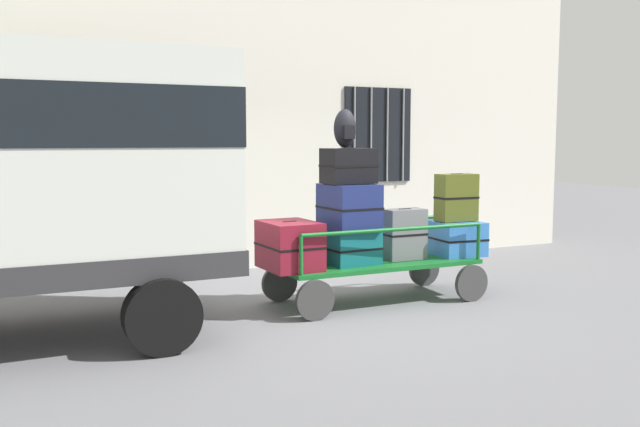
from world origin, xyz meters
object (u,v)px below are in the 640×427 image
at_px(suitcase_center_bottom, 404,234).
at_px(suitcase_midright_bottom, 455,238).
at_px(luggage_cart, 376,269).
at_px(suitcase_left_bottom, 290,245).
at_px(suitcase_midleft_middle, 349,207).
at_px(suitcase_midleft_top, 349,166).
at_px(suitcase_midleft_bottom, 347,247).
at_px(suitcase_midright_middle, 456,197).
at_px(backpack, 345,129).

distance_m(suitcase_center_bottom, suitcase_midright_bottom, 0.76).
bearing_deg(luggage_cart, suitcase_left_bottom, -178.09).
distance_m(suitcase_midleft_middle, suitcase_midleft_top, 0.48).
bearing_deg(luggage_cart, suitcase_midleft_bottom, 177.18).
height_order(suitcase_midleft_top, suitcase_midright_bottom, suitcase_midleft_top).
bearing_deg(suitcase_midright_middle, suitcase_midleft_top, 178.97).
bearing_deg(suitcase_midleft_top, suitcase_midleft_bottom, 90.00).
bearing_deg(suitcase_midleft_middle, suitcase_midleft_bottom, 90.00).
height_order(suitcase_midleft_middle, suitcase_midright_bottom, suitcase_midleft_middle).
xyz_separation_m(suitcase_center_bottom, backpack, (-0.78, 0.07, 1.26)).
distance_m(luggage_cart, suitcase_midleft_bottom, 0.47).
height_order(luggage_cart, suitcase_midleft_middle, suitcase_midleft_middle).
height_order(luggage_cart, suitcase_midleft_top, suitcase_midleft_top).
height_order(suitcase_left_bottom, backpack, backpack).
xyz_separation_m(suitcase_midleft_top, suitcase_midright_middle, (1.51, -0.03, -0.42)).
distance_m(suitcase_left_bottom, suitcase_midleft_top, 1.15).
bearing_deg(luggage_cart, suitcase_center_bottom, -5.29).
height_order(suitcase_midleft_bottom, suitcase_midright_middle, suitcase_midright_middle).
bearing_deg(suitcase_midright_bottom, suitcase_midleft_top, 179.26).
relative_size(suitcase_midleft_bottom, suitcase_midleft_middle, 1.04).
xyz_separation_m(suitcase_midleft_bottom, suitcase_midleft_middle, (0.00, -0.05, 0.47)).
relative_size(suitcase_midleft_bottom, suitcase_midright_bottom, 1.00).
distance_m(suitcase_left_bottom, suitcase_center_bottom, 1.51).
xyz_separation_m(luggage_cart, suitcase_midleft_bottom, (-0.38, 0.02, 0.29)).
bearing_deg(suitcase_midright_bottom, suitcase_midleft_middle, 179.93).
bearing_deg(suitcase_left_bottom, luggage_cart, 1.91).
bearing_deg(suitcase_midright_bottom, suitcase_center_bottom, -179.68).
bearing_deg(suitcase_midleft_middle, suitcase_midright_bottom, -0.07).
xyz_separation_m(suitcase_left_bottom, suitcase_midleft_top, (0.75, 0.03, 0.87)).
xyz_separation_m(suitcase_midright_bottom, suitcase_midright_middle, (0.00, -0.01, 0.51)).
bearing_deg(suitcase_midleft_middle, backpack, 110.80).
height_order(suitcase_left_bottom, suitcase_midright_bottom, suitcase_left_bottom).
bearing_deg(suitcase_left_bottom, suitcase_midleft_middle, 0.67).
bearing_deg(suitcase_midleft_bottom, suitcase_left_bottom, -175.73).
distance_m(suitcase_left_bottom, backpack, 1.49).
xyz_separation_m(luggage_cart, suitcase_left_bottom, (-1.13, -0.04, 0.36)).
bearing_deg(backpack, suitcase_left_bottom, -174.37).
bearing_deg(suitcase_midleft_middle, suitcase_midleft_top, 90.00).
bearing_deg(suitcase_midleft_middle, suitcase_center_bottom, -0.45).
height_order(suitcase_midleft_top, backpack, backpack).
relative_size(suitcase_left_bottom, suitcase_midright_middle, 1.26).
bearing_deg(luggage_cart, suitcase_midright_bottom, -1.56).
relative_size(suitcase_midright_middle, backpack, 1.35).
xyz_separation_m(suitcase_midleft_top, backpack, (-0.02, 0.05, 0.43)).
bearing_deg(suitcase_center_bottom, suitcase_midright_middle, -0.27).
xyz_separation_m(suitcase_left_bottom, suitcase_midleft_middle, (0.75, 0.01, 0.39)).
xyz_separation_m(suitcase_midleft_middle, suitcase_midright_middle, (1.51, -0.01, 0.06)).
height_order(suitcase_center_bottom, suitcase_midright_middle, suitcase_midright_middle).
height_order(luggage_cart, suitcase_midleft_bottom, suitcase_midleft_bottom).
distance_m(suitcase_midleft_middle, backpack, 0.91).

